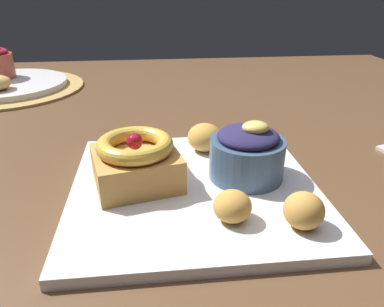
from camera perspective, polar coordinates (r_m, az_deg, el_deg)
name	(u,v)px	position (r m, az deg, el deg)	size (l,w,h in m)	color
dining_table	(152,176)	(0.64, -6.06, -3.35)	(1.40, 1.15, 0.73)	brown
woven_placemat	(6,88)	(0.93, -26.42, 8.86)	(0.33, 0.33, 0.01)	#AD894C
front_plate	(194,188)	(0.43, 0.30, -5.29)	(0.27, 0.27, 0.01)	white
cake_slice	(136,161)	(0.42, -8.49, -1.16)	(0.11, 0.10, 0.06)	#C68E47
berry_ramekin	(247,153)	(0.43, 8.36, 0.08)	(0.08, 0.08, 0.07)	#3D5675
fritter_front	(232,206)	(0.36, 6.13, -7.94)	(0.04, 0.04, 0.03)	gold
fritter_middle	(205,137)	(0.50, 1.94, 2.48)	(0.05, 0.05, 0.04)	gold
fritter_back	(304,210)	(0.36, 16.59, -8.28)	(0.04, 0.04, 0.03)	gold
back_plate	(5,84)	(0.92, -26.52, 9.36)	(0.26, 0.26, 0.01)	white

